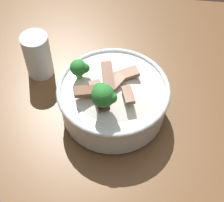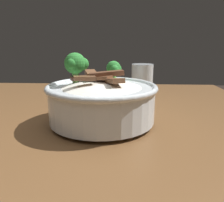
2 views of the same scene
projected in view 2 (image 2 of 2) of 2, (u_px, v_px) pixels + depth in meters
The scene contains 4 objects.
dining_table at pixel (64, 199), 0.45m from camera, with size 1.19×1.04×0.82m.
rice_bowl at pixel (102, 98), 0.49m from camera, with size 0.25×0.25×0.16m.
drinking_glass at pixel (142, 86), 0.68m from camera, with size 0.07×0.07×0.12m.
folded_napkin at pixel (98, 89), 0.86m from camera, with size 0.11×0.12×0.01m, color #386689.
Camera 2 is at (0.38, 0.12, 1.00)m, focal length 35.07 mm.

